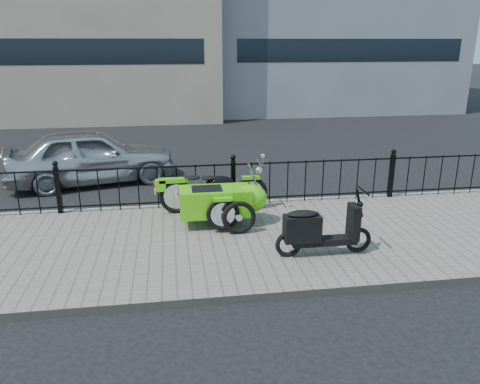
{
  "coord_description": "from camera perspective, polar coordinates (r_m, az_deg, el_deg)",
  "views": [
    {
      "loc": [
        -1.23,
        -7.95,
        3.42
      ],
      "look_at": [
        -0.06,
        -0.1,
        0.85
      ],
      "focal_mm": 35.0,
      "sensor_mm": 36.0,
      "label": 1
    }
  ],
  "objects": [
    {
      "name": "curb",
      "position": [
        10.05,
        -0.93,
        -1.56
      ],
      "size": [
        30.0,
        0.1,
        0.12
      ],
      "primitive_type": "cube",
      "color": "gray",
      "rests_on": "ground"
    },
    {
      "name": "spare_tire",
      "position": [
        8.31,
        -0.13,
        -3.14
      ],
      "size": [
        0.62,
        0.12,
        0.62
      ],
      "primitive_type": "torus",
      "rotation": [
        1.57,
        0.0,
        0.05
      ],
      "color": "black",
      "rests_on": "sidewalk"
    },
    {
      "name": "sidewalk",
      "position": [
        8.27,
        0.85,
        -6.01
      ],
      "size": [
        30.0,
        3.8,
        0.12
      ],
      "primitive_type": "cube",
      "color": "#696259",
      "rests_on": "ground"
    },
    {
      "name": "iron_fence",
      "position": [
        9.76,
        -0.84,
        1.09
      ],
      "size": [
        14.11,
        0.11,
        1.08
      ],
      "color": "black",
      "rests_on": "sidewalk"
    },
    {
      "name": "sedan_car",
      "position": [
        12.22,
        -17.67,
        4.21
      ],
      "size": [
        4.32,
        2.54,
        1.38
      ],
      "primitive_type": "imported",
      "rotation": [
        0.0,
        0.0,
        1.81
      ],
      "color": "#AAACB1",
      "rests_on": "ground"
    },
    {
      "name": "motorcycle_sidecar",
      "position": [
        8.81,
        -1.99,
        -0.75
      ],
      "size": [
        2.28,
        1.48,
        0.98
      ],
      "color": "black",
      "rests_on": "sidewalk"
    },
    {
      "name": "scooter",
      "position": [
        7.57,
        9.46,
        -4.65
      ],
      "size": [
        1.6,
        0.47,
        1.08
      ],
      "color": "black",
      "rests_on": "sidewalk"
    },
    {
      "name": "ground",
      "position": [
        8.74,
        0.32,
        -5.06
      ],
      "size": [
        120.0,
        120.0,
        0.0
      ],
      "primitive_type": "plane",
      "color": "black",
      "rests_on": "ground"
    }
  ]
}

